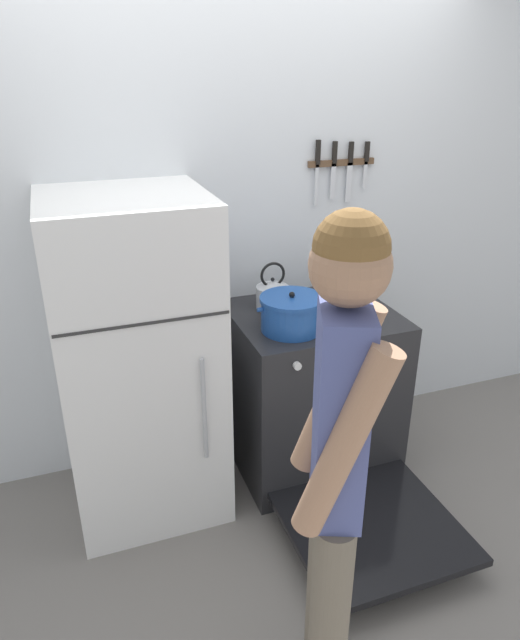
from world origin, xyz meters
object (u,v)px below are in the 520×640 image
object	(u,v)px
stove_range	(313,393)
dutch_oven_pot	(291,313)
utensil_jar	(337,285)
tea_kettle	(273,294)
person	(336,468)
refrigerator	(138,361)

from	to	relation	value
stove_range	dutch_oven_pot	distance (m)	0.57
utensil_jar	tea_kettle	bearing A→B (deg)	-179.01
utensil_jar	person	size ratio (longest dim) A/B	0.13
refrigerator	stove_range	size ratio (longest dim) A/B	1.11
refrigerator	person	bearing A→B (deg)	-72.62
refrigerator	dutch_oven_pot	size ratio (longest dim) A/B	4.58
dutch_oven_pot	tea_kettle	distance (m)	0.28
stove_range	person	size ratio (longest dim) A/B	0.81
dutch_oven_pot	tea_kettle	size ratio (longest dim) A/B	1.37
refrigerator	utensil_jar	size ratio (longest dim) A/B	6.67
refrigerator	dutch_oven_pot	xyz separation A→B (m)	(0.71, -0.14, 0.20)
refrigerator	person	distance (m)	1.32
utensil_jar	person	distance (m)	1.56
refrigerator	person	world-z (taller)	person
person	utensil_jar	bearing A→B (deg)	-4.92
tea_kettle	person	xyz separation A→B (m)	(-0.34, -1.38, 0.02)
refrigerator	dutch_oven_pot	bearing A→B (deg)	-11.44
refrigerator	stove_range	xyz separation A→B (m)	(0.90, -0.04, -0.34)
refrigerator	dutch_oven_pot	world-z (taller)	refrigerator
stove_range	utensil_jar	distance (m)	0.59
tea_kettle	refrigerator	bearing A→B (deg)	-169.43
person	dutch_oven_pot	bearing A→B (deg)	5.88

